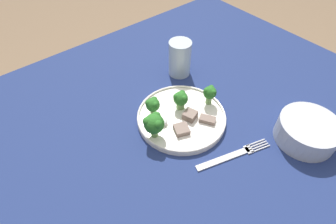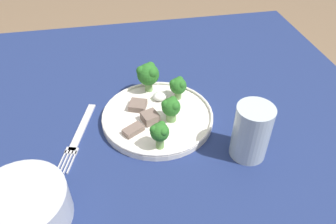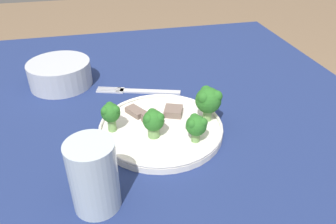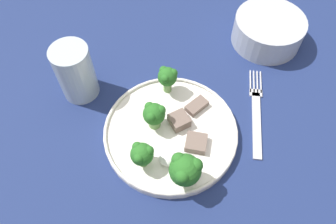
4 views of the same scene
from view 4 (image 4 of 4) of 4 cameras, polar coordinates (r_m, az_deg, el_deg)
name	(u,v)px [view 4 (image 4 of 4)]	position (r m, az deg, el deg)	size (l,w,h in m)	color
ground_plane	(179,210)	(1.28, 1.84, -16.61)	(8.00, 8.00, 0.00)	#7F664C
table	(186,126)	(0.70, 3.21, -2.36)	(1.09, 1.10, 0.71)	navy
dinner_plate	(171,132)	(0.58, 0.45, -3.51)	(0.24, 0.24, 0.02)	white
fork	(256,112)	(0.63, 15.11, -0.04)	(0.08, 0.19, 0.00)	silver
cream_bowl	(268,31)	(0.74, 16.99, 13.34)	(0.14, 0.14, 0.06)	#B7BCC6
drinking_glass	(76,74)	(0.62, -15.69, 6.31)	(0.07, 0.07, 0.11)	#B2C1CC
broccoli_floret_near_rim_left	(167,77)	(0.59, -0.10, 6.10)	(0.04, 0.04, 0.06)	#709E56
broccoli_floret_center_left	(154,114)	(0.55, -2.45, -0.43)	(0.04, 0.04, 0.05)	#709E56
broccoli_floret_back_left	(142,154)	(0.52, -4.56, -7.34)	(0.04, 0.04, 0.05)	#709E56
broccoli_floret_front_left	(185,170)	(0.50, 3.01, -10.01)	(0.05, 0.05, 0.07)	#709E56
meat_slice_front_slice	(197,106)	(0.60, 5.00, 1.07)	(0.05, 0.04, 0.01)	#756056
meat_slice_middle_slice	(179,120)	(0.58, 1.96, -1.48)	(0.04, 0.04, 0.02)	#756056
meat_slice_rear_slice	(196,143)	(0.56, 4.92, -5.35)	(0.05, 0.05, 0.01)	#756056
sauce_dollop	(168,158)	(0.54, 0.00, -8.08)	(0.03, 0.03, 0.02)	white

